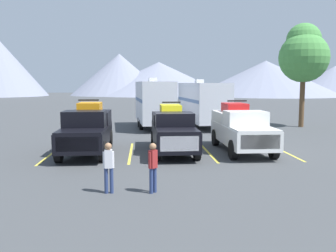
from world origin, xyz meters
The scene contains 14 objects.
ground_plane centered at (0.00, 0.00, 0.00)m, with size 240.00×240.00×0.00m, color #3F4244.
pickup_truck_a centered at (-4.04, 1.01, 1.20)m, with size 2.23×5.61×2.61m.
pickup_truck_b centered at (0.18, 1.12, 1.12)m, with size 2.11×5.79×2.48m.
pickup_truck_c centered at (3.66, 1.12, 1.17)m, with size 2.22×5.66×2.55m.
lot_stripe_a centered at (-5.78, 0.95, 0.00)m, with size 0.12×5.50×0.01m, color gold.
lot_stripe_b centered at (-1.93, 0.95, 0.00)m, with size 0.12×5.50×0.01m, color gold.
lot_stripe_c centered at (1.93, 0.95, 0.00)m, with size 0.12×5.50×0.01m, color gold.
lot_stripe_d centered at (5.78, 0.95, 0.00)m, with size 0.12×5.50×0.01m, color gold.
camper_trailer_a centered at (-0.44, 10.86, 2.02)m, with size 2.97×7.99×3.85m.
camper_trailer_b centered at (3.37, 11.48, 1.98)m, with size 3.12×9.12×3.75m.
person_a centered at (-1.00, -5.86, 0.91)m, with size 0.29×0.30×1.59m.
person_b centered at (-2.38, -5.81, 0.92)m, with size 0.35×0.22×1.60m.
tree_a centered at (11.16, 11.00, 5.71)m, with size 3.82×3.82×8.07m.
mountain_ridge centered at (-6.54, 86.68, 6.20)m, with size 150.20×48.11×17.44m.
Camera 1 is at (-1.28, -17.09, 3.43)m, focal length 39.26 mm.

